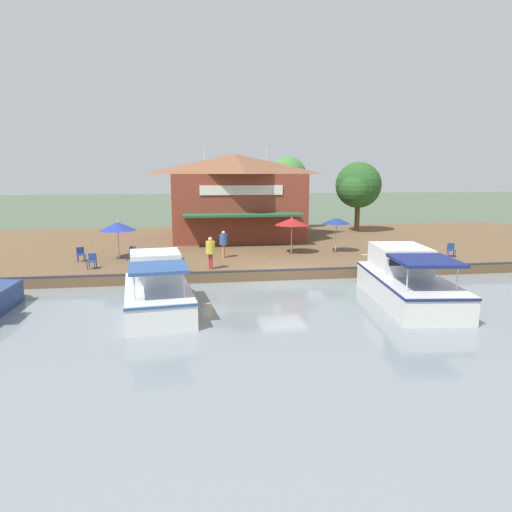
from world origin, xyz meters
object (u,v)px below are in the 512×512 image
Objects in this scene: cafe_chair_beside_entrance at (92,260)px; patio_umbrella_far_corner at (118,226)px; person_at_quay_edge at (223,241)px; cafe_chair_far_corner_seat at (81,254)px; tree_downstream_bank at (286,177)px; cafe_chair_mid_patio at (451,249)px; tree_upstream_bank at (358,186)px; waterfront_restaurant at (236,195)px; patio_umbrella_mid_patio_right at (292,222)px; patio_umbrella_mid_patio_left at (336,221)px; person_near_entrance at (210,249)px; motorboat_nearest_quay at (157,288)px; cafe_chair_facing_river at (132,253)px; motorboat_outer_channel at (402,279)px; mooring_post at (183,265)px.

patio_umbrella_far_corner is at bearing 160.85° from cafe_chair_beside_entrance.
cafe_chair_beside_entrance is 7.92m from person_at_quay_edge.
tree_downstream_bank is at bearing 133.07° from cafe_chair_far_corner_seat.
tree_upstream_bank is at bearing -173.78° from cafe_chair_mid_patio.
cafe_chair_beside_entrance is (11.73, -9.31, -3.00)m from waterfront_restaurant.
patio_umbrella_mid_patio_right reaches higher than cafe_chair_mid_patio.
tree_upstream_bank reaches higher than patio_umbrella_mid_patio_left.
patio_umbrella_mid_patio_right is at bearing -88.17° from patio_umbrella_mid_patio_left.
person_at_quay_edge is at bearing 84.01° from patio_umbrella_far_corner.
patio_umbrella_mid_patio_left is 9.79m from person_near_entrance.
tree_upstream_bank is (-20.01, 16.60, 3.77)m from motorboat_nearest_quay.
patio_umbrella_mid_patio_left is 2.78× the size of cafe_chair_facing_river.
patio_umbrella_mid_patio_left is 0.35× the size of tree_downstream_bank.
cafe_chair_far_corner_seat is 18.59m from motorboat_outer_channel.
waterfront_restaurant is 1.71× the size of tree_upstream_bank.
patio_umbrella_mid_patio_left is at bearing 2.16° from tree_downstream_bank.
cafe_chair_far_corner_seat is at bearing -73.51° from patio_umbrella_far_corner.
cafe_chair_far_corner_seat is at bearing -86.52° from patio_umbrella_mid_patio_left.
mooring_post is at bearing -113.08° from motorboat_outer_channel.
mooring_post is (1.88, 5.04, -0.07)m from cafe_chair_beside_entrance.
person_at_quay_edge is (-2.30, 7.55, 0.60)m from cafe_chair_beside_entrance.
cafe_chair_mid_patio is 19.29m from motorboat_nearest_quay.
motorboat_outer_channel is at bearing -14.62° from tree_upstream_bank.
motorboat_outer_channel is 1.30× the size of tree_downstream_bank.
cafe_chair_beside_entrance is 6.69m from person_near_entrance.
motorboat_nearest_quay is 4.56m from mooring_post.
waterfront_restaurant is at bearing 169.43° from person_at_quay_edge.
person_at_quay_edge is at bearing -25.78° from tree_downstream_bank.
cafe_chair_mid_patio is at bearing 91.41° from cafe_chair_beside_entrance.
person_near_entrance is 1.06× the size of person_at_quay_edge.
waterfront_restaurant is 12.62× the size of cafe_chair_beside_entrance.
person_near_entrance reaches higher than cafe_chair_facing_river.
patio_umbrella_far_corner is at bearing -43.41° from waterfront_restaurant.
tree_downstream_bank reaches higher than patio_umbrella_mid_patio_left.
waterfront_restaurant reaches higher than tree_upstream_bank.
patio_umbrella_mid_patio_right is at bearing -161.40° from motorboat_outer_channel.
person_near_entrance is (4.33, -5.58, -0.98)m from patio_umbrella_mid_patio_right.
patio_umbrella_mid_patio_left is 7.49m from cafe_chair_mid_patio.
mooring_post is 22.30m from tree_upstream_bank.
patio_umbrella_mid_patio_right is 10.35m from cafe_chair_mid_patio.
cafe_chair_far_corner_seat is at bearing -92.00° from cafe_chair_facing_river.
person_at_quay_edge reaches higher than cafe_chair_mid_patio.
cafe_chair_facing_river is 1.06× the size of mooring_post.
cafe_chair_far_corner_seat is at bearing -62.36° from tree_upstream_bank.
patio_umbrella_mid_patio_left is 7.83m from person_at_quay_edge.
patio_umbrella_far_corner is at bearing -88.55° from patio_umbrella_mid_patio_left.
patio_umbrella_far_corner is 2.76× the size of cafe_chair_far_corner_seat.
patio_umbrella_mid_patio_right is at bearing -105.35° from cafe_chair_mid_patio.
motorboat_outer_channel is (6.27, 15.35, -0.12)m from cafe_chair_beside_entrance.
waterfront_restaurant is 19.08m from motorboat_nearest_quay.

